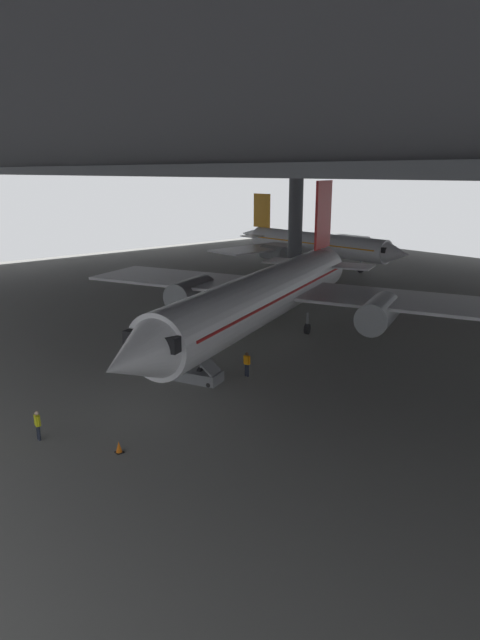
% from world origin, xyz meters
% --- Properties ---
extents(ground_plane, '(110.00, 110.00, 0.00)m').
position_xyz_m(ground_plane, '(0.00, 0.00, 0.00)').
color(ground_plane, gray).
extents(hangar_structure, '(121.00, 99.00, 14.81)m').
position_xyz_m(hangar_structure, '(-0.06, 13.75, 14.18)').
color(hangar_structure, '#4C4F54').
rests_on(hangar_structure, ground_plane).
extents(airplane_main, '(37.84, 37.85, 12.30)m').
position_xyz_m(airplane_main, '(-0.56, 0.37, 3.61)').
color(airplane_main, white).
rests_on(airplane_main, ground_plane).
extents(boarding_stairs, '(4.57, 3.01, 4.83)m').
position_xyz_m(boarding_stairs, '(3.15, -9.98, 0.75)').
color(boarding_stairs, slate).
rests_on(boarding_stairs, ground_plane).
extents(crew_worker_near_nose, '(0.55, 0.24, 1.57)m').
position_xyz_m(crew_worker_near_nose, '(5.00, -20.78, 0.89)').
color(crew_worker_near_nose, '#232838').
rests_on(crew_worker_near_nose, ground_plane).
extents(crew_worker_by_stairs, '(0.54, 0.29, 1.67)m').
position_xyz_m(crew_worker_by_stairs, '(5.10, -6.83, 0.96)').
color(crew_worker_by_stairs, '#232838').
rests_on(crew_worker_by_stairs, ground_plane).
extents(airplane_distant, '(30.54, 29.42, 9.83)m').
position_xyz_m(airplane_distant, '(-22.54, 30.06, 3.15)').
color(airplane_distant, white).
rests_on(airplane_distant, ground_plane).
extents(traffic_cone_orange, '(0.36, 0.36, 0.60)m').
position_xyz_m(traffic_cone_orange, '(8.84, -18.34, 0.29)').
color(traffic_cone_orange, black).
rests_on(traffic_cone_orange, ground_plane).
extents(baggage_tug, '(1.95, 2.49, 0.90)m').
position_xyz_m(baggage_tug, '(-9.07, 5.87, 0.53)').
color(baggage_tug, yellow).
rests_on(baggage_tug, ground_plane).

